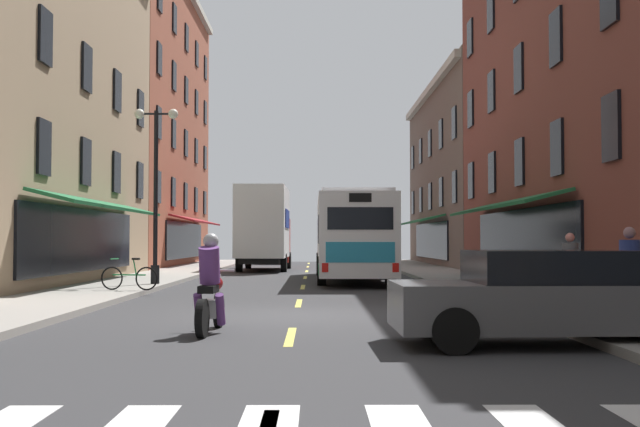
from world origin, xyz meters
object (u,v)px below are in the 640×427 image
at_px(transit_bus, 351,236).
at_px(bicycle_near, 129,277).
at_px(sedan_mid, 542,297).
at_px(street_lamp_twin, 156,187).
at_px(box_truck, 264,229).
at_px(sedan_near, 274,253).
at_px(pedestrian_far, 570,267).
at_px(pedestrian_mid, 630,271).
at_px(motorcycle_rider, 211,290).

height_order(transit_bus, bicycle_near, transit_bus).
bearing_deg(sedan_mid, street_lamp_twin, 122.19).
bearing_deg(box_truck, transit_bus, -66.96).
bearing_deg(sedan_mid, sedan_near, 98.72).
bearing_deg(bicycle_near, transit_bus, 50.79).
distance_m(sedan_near, sedan_mid, 39.99).
bearing_deg(sedan_mid, bicycle_near, 129.63).
distance_m(box_truck, bicycle_near, 17.79).
relative_size(box_truck, pedestrian_far, 4.87).
bearing_deg(sedan_mid, box_truck, 101.99).
bearing_deg(box_truck, pedestrian_mid, -71.90).
relative_size(box_truck, sedan_mid, 1.77).
height_order(sedan_near, bicycle_near, sedan_near).
bearing_deg(motorcycle_rider, transit_bus, 79.48).
bearing_deg(sedan_near, pedestrian_mid, -77.18).
xyz_separation_m(transit_bus, sedan_near, (-4.13, 21.03, -1.01)).
relative_size(bicycle_near, street_lamp_twin, 0.30).
xyz_separation_m(transit_bus, street_lamp_twin, (-6.58, -4.98, 1.58)).
height_order(pedestrian_mid, pedestrian_far, pedestrian_mid).
height_order(sedan_near, motorcycle_rider, motorcycle_rider).
bearing_deg(sedan_near, motorcycle_rider, -88.53).
relative_size(motorcycle_rider, street_lamp_twin, 0.36).
xyz_separation_m(sedan_near, street_lamp_twin, (-2.45, -26.00, 2.59)).
height_order(motorcycle_rider, bicycle_near, motorcycle_rider).
xyz_separation_m(transit_bus, sedan_mid, (1.93, -18.50, -0.99)).
bearing_deg(box_truck, sedan_mid, -78.01).
xyz_separation_m(box_truck, sedan_near, (-0.14, 11.65, -1.46)).
relative_size(bicycle_near, pedestrian_far, 1.07).
bearing_deg(sedan_near, street_lamp_twin, -95.38).
relative_size(sedan_mid, bicycle_near, 2.56).
bearing_deg(transit_bus, motorcycle_rider, -100.52).
bearing_deg(transit_bus, box_truck, 113.04).
height_order(motorcycle_rider, street_lamp_twin, street_lamp_twin).
relative_size(motorcycle_rider, pedestrian_far, 1.32).
xyz_separation_m(sedan_mid, pedestrian_far, (2.46, 6.07, 0.23)).
bearing_deg(pedestrian_far, transit_bus, 100.37).
distance_m(sedan_mid, pedestrian_far, 6.55).
bearing_deg(pedestrian_mid, pedestrian_far, 89.13).
distance_m(box_truck, motorcycle_rider, 26.39).
bearing_deg(pedestrian_far, box_truck, 101.92).
height_order(sedan_mid, pedestrian_far, pedestrian_far).
bearing_deg(pedestrian_far, pedestrian_mid, -100.81).
relative_size(transit_bus, bicycle_near, 7.16).
bearing_deg(sedan_near, box_truck, -89.32).
xyz_separation_m(motorcycle_rider, bicycle_near, (-3.49, 8.82, -0.21)).
bearing_deg(pedestrian_mid, street_lamp_twin, 135.54).
distance_m(transit_bus, box_truck, 10.20).
relative_size(pedestrian_mid, street_lamp_twin, 0.29).
bearing_deg(pedestrian_far, sedan_near, 95.18).
relative_size(transit_bus, sedan_near, 2.71).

